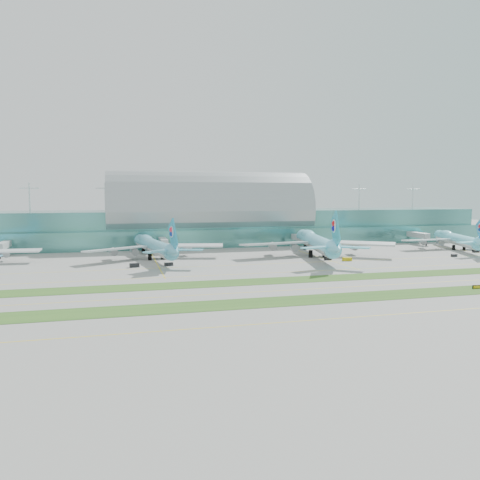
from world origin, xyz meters
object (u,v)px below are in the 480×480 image
object	(u,v)px
airliner_d	(456,239)
terminal	(209,220)
airliner_b	(154,245)
taxiway_sign_east	(476,287)
airliner_c	(316,241)

from	to	relation	value
airliner_d	terminal	bearing A→B (deg)	171.79
airliner_b	airliner_d	xyz separation A→B (m)	(160.56, -3.42, -0.45)
airliner_b	taxiway_sign_east	world-z (taller)	airliner_b
airliner_b	airliner_c	world-z (taller)	airliner_c
terminal	airliner_b	bearing A→B (deg)	-121.97
terminal	airliner_c	world-z (taller)	terminal
terminal	airliner_d	xyz separation A→B (m)	(123.14, -63.38, -8.43)
airliner_d	airliner_b	bearing A→B (deg)	-162.19
terminal	airliner_d	bearing A→B (deg)	-27.23
terminal	airliner_c	distance (m)	80.15
terminal	airliner_d	size ratio (longest dim) A/B	5.14
airliner_d	taxiway_sign_east	xyz separation A→B (m)	(-67.49, -91.96, -5.21)
airliner_c	taxiway_sign_east	world-z (taller)	airliner_c
airliner_c	terminal	bearing A→B (deg)	130.50
airliner_b	airliner_d	size ratio (longest dim) A/B	1.11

